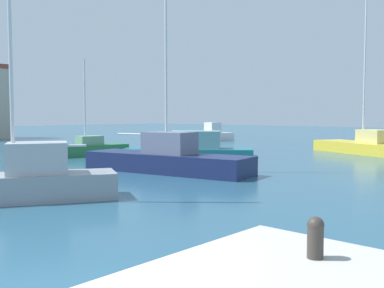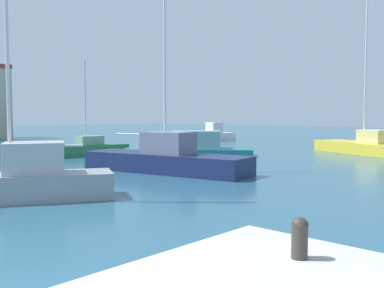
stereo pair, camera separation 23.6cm
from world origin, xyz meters
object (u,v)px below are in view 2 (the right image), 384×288
object	(u,v)px
mooring_bollard	(300,236)
sailboat_yellow_inner_mooring	(365,145)
sailboat_grey_near_pier	(16,180)
motorboat_white_behind_lamppost	(214,135)
sailboat_navy_far_right	(166,158)
sailboat_green_far_left	(86,149)
motorboat_teal_mid_harbor	(191,147)

from	to	relation	value
mooring_bollard	sailboat_yellow_inner_mooring	bearing A→B (deg)	20.06
sailboat_yellow_inner_mooring	sailboat_grey_near_pier	world-z (taller)	sailboat_yellow_inner_mooring
motorboat_white_behind_lamppost	sailboat_navy_far_right	bearing A→B (deg)	-145.04
motorboat_white_behind_lamppost	sailboat_grey_near_pier	bearing A→B (deg)	-150.83
sailboat_grey_near_pier	sailboat_navy_far_right	distance (m)	8.47
sailboat_grey_near_pier	sailboat_green_far_left	world-z (taller)	sailboat_grey_near_pier
sailboat_grey_near_pier	motorboat_white_behind_lamppost	xyz separation A→B (m)	(29.63, 16.54, -0.05)
mooring_bollard	motorboat_teal_mid_harbor	size ratio (longest dim) A/B	0.06
sailboat_grey_near_pier	sailboat_green_far_left	size ratio (longest dim) A/B	1.62
mooring_bollard	motorboat_white_behind_lamppost	world-z (taller)	motorboat_white_behind_lamppost
sailboat_navy_far_right	sailboat_yellow_inner_mooring	bearing A→B (deg)	-10.21
sailboat_grey_near_pier	motorboat_teal_mid_harbor	world-z (taller)	sailboat_grey_near_pier
mooring_bollard	motorboat_teal_mid_harbor	bearing A→B (deg)	46.03
mooring_bollard	motorboat_white_behind_lamppost	bearing A→B (deg)	41.54
sailboat_yellow_inner_mooring	sailboat_grey_near_pier	distance (m)	25.35
motorboat_teal_mid_harbor	mooring_bollard	bearing A→B (deg)	-133.97
motorboat_white_behind_lamppost	motorboat_teal_mid_harbor	xyz separation A→B (m)	(-14.23, -10.01, -0.04)
motorboat_white_behind_lamppost	mooring_bollard	bearing A→B (deg)	-138.46
sailboat_green_far_left	motorboat_white_behind_lamppost	world-z (taller)	sailboat_green_far_left
sailboat_yellow_inner_mooring	sailboat_navy_far_right	size ratio (longest dim) A/B	0.85
sailboat_yellow_inner_mooring	sailboat_navy_far_right	xyz separation A→B (m)	(-17.00, 3.06, 0.11)
mooring_bollard	sailboat_navy_far_right	distance (m)	16.48
sailboat_grey_near_pier	motorboat_white_behind_lamppost	distance (m)	33.93
sailboat_grey_near_pier	sailboat_navy_far_right	bearing A→B (deg)	11.11
mooring_bollard	sailboat_navy_far_right	xyz separation A→B (m)	(10.15, 12.97, -0.65)
sailboat_green_far_left	sailboat_navy_far_right	size ratio (longest dim) A/B	0.47
motorboat_white_behind_lamppost	sailboat_navy_far_right	size ratio (longest dim) A/B	0.37
sailboat_navy_far_right	mooring_bollard	bearing A→B (deg)	-128.04
sailboat_grey_near_pier	motorboat_teal_mid_harbor	size ratio (longest dim) A/B	1.27
sailboat_grey_near_pier	sailboat_yellow_inner_mooring	bearing A→B (deg)	-3.23
sailboat_green_far_left	sailboat_navy_far_right	world-z (taller)	sailboat_navy_far_right
sailboat_green_far_left	motorboat_white_behind_lamppost	xyz separation A→B (m)	(19.03, 4.68, 0.15)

